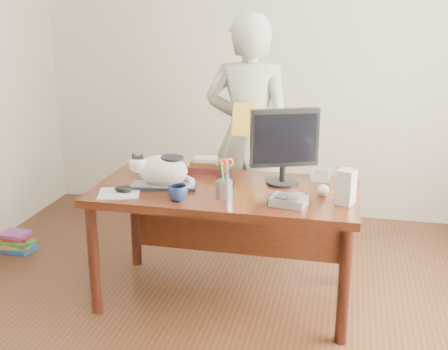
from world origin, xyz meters
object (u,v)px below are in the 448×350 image
(mouse, at_px, (123,189))
(pen_cup, at_px, (225,187))
(book_stack, at_px, (208,165))
(monitor, at_px, (284,142))
(person, at_px, (249,136))
(phone, at_px, (290,200))
(calculator, at_px, (320,175))
(coffee_mug, at_px, (178,193))
(keyboard, at_px, (164,186))
(desk, at_px, (228,207))
(book_pile_b, at_px, (17,242))
(baseball, at_px, (323,190))
(speaker, at_px, (346,187))
(cat, at_px, (161,169))

(mouse, bearing_deg, pen_cup, -13.83)
(mouse, bearing_deg, book_stack, 37.95)
(monitor, xyz_separation_m, person, (-0.33, 0.64, -0.13))
(phone, xyz_separation_m, calculator, (0.14, 0.54, -0.00))
(pen_cup, xyz_separation_m, book_stack, (-0.23, 0.51, -0.03))
(person, bearing_deg, coffee_mug, 80.97)
(book_stack, bearing_deg, calculator, -0.47)
(keyboard, xyz_separation_m, phone, (0.79, -0.14, 0.02))
(mouse, height_order, book_stack, book_stack)
(keyboard, bearing_deg, person, 57.76)
(desk, bearing_deg, book_pile_b, 171.03)
(desk, bearing_deg, baseball, -8.69)
(mouse, xyz_separation_m, coffee_mug, (0.36, -0.06, 0.02))
(keyboard, height_order, pen_cup, pen_cup)
(phone, relative_size, speaker, 1.09)
(coffee_mug, distance_m, book_stack, 0.61)
(pen_cup, distance_m, baseball, 0.58)
(desk, xyz_separation_m, calculator, (0.55, 0.25, 0.17))
(desk, bearing_deg, person, 90.15)
(desk, height_order, monitor, monitor)
(pen_cup, xyz_separation_m, mouse, (-0.61, -0.04, -0.04))
(baseball, height_order, book_pile_b, baseball)
(mouse, height_order, coffee_mug, coffee_mug)
(coffee_mug, relative_size, phone, 0.52)
(monitor, xyz_separation_m, pen_cup, (-0.30, -0.32, -0.20))
(keyboard, xyz_separation_m, calculator, (0.93, 0.40, 0.01))
(baseball, bearing_deg, book_stack, 155.92)
(mouse, distance_m, coffee_mug, 0.36)
(desk, height_order, book_pile_b, desk)
(speaker, distance_m, calculator, 0.48)
(cat, distance_m, coffee_mug, 0.27)
(keyboard, xyz_separation_m, book_pile_b, (-1.35, 0.42, -0.69))
(cat, relative_size, book_stack, 1.62)
(pen_cup, distance_m, book_stack, 0.56)
(book_pile_b, bearing_deg, book_stack, -0.38)
(speaker, distance_m, person, 1.16)
(keyboard, distance_m, pen_cup, 0.42)
(speaker, height_order, person, person)
(book_stack, bearing_deg, cat, -113.85)
(phone, bearing_deg, book_stack, 149.07)
(desk, distance_m, speaker, 0.78)
(desk, relative_size, baseball, 22.91)
(desk, bearing_deg, coffee_mug, -122.19)
(person, relative_size, book_pile_b, 6.91)
(monitor, relative_size, book_stack, 1.94)
(coffee_mug, height_order, baseball, coffee_mug)
(book_stack, bearing_deg, person, 66.82)
(cat, relative_size, phone, 1.84)
(desk, distance_m, person, 0.77)
(book_stack, xyz_separation_m, calculator, (0.75, -0.01, -0.01))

